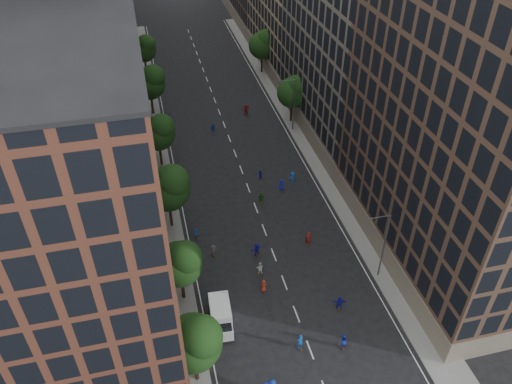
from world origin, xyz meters
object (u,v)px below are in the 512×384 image
streetlamp_far (293,102)px  skater_1 (300,342)px  streetlamp_near (383,243)px  skater_2 (343,341)px  cargo_van (221,316)px

streetlamp_far → skater_1: streetlamp_far is taller
streetlamp_near → streetlamp_far: bearing=90.0°
skater_1 → skater_2: 4.18m
streetlamp_far → skater_1: (-11.32, -40.02, -4.21)m
streetlamp_far → streetlamp_near: bearing=-90.0°
streetlamp_near → streetlamp_far: (0.00, 33.00, 0.00)m
streetlamp_far → cargo_van: (-18.26, -35.41, -3.85)m
streetlamp_near → skater_1: (-11.32, -7.02, -4.21)m
streetlamp_far → skater_1: 41.80m
streetlamp_near → streetlamp_far: size_ratio=1.00×
cargo_van → skater_1: size_ratio=2.51×
cargo_van → skater_2: size_ratio=2.60×
streetlamp_near → streetlamp_far: same height
streetlamp_far → cargo_van: bearing=-117.3°
streetlamp_far → cargo_van: 40.03m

